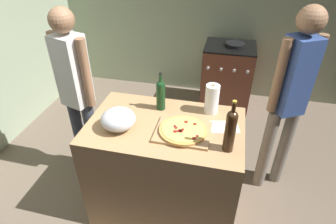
% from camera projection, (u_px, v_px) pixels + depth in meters
% --- Properties ---
extents(ground_plane, '(4.43, 3.43, 0.02)m').
position_uv_depth(ground_plane, '(172.00, 145.00, 3.40)').
color(ground_plane, '#6B5B4C').
extents(kitchen_wall_rear, '(4.43, 0.10, 2.60)m').
position_uv_depth(kitchen_wall_rear, '(195.00, 3.00, 3.85)').
color(kitchen_wall_rear, '#99A889').
rests_on(kitchen_wall_rear, ground_plane).
extents(counter, '(1.19, 0.75, 0.94)m').
position_uv_depth(counter, '(165.00, 168.00, 2.42)').
color(counter, tan).
rests_on(counter, ground_plane).
extents(cutting_board, '(0.40, 0.32, 0.02)m').
position_uv_depth(cutting_board, '(183.00, 132.00, 2.06)').
color(cutting_board, tan).
rests_on(cutting_board, counter).
extents(pizza, '(0.35, 0.35, 0.03)m').
position_uv_depth(pizza, '(183.00, 130.00, 2.05)').
color(pizza, tan).
rests_on(pizza, cutting_board).
extents(mixing_bowl, '(0.26, 0.26, 0.16)m').
position_uv_depth(mixing_bowl, '(118.00, 119.00, 2.07)').
color(mixing_bowl, '#B2B2B7').
rests_on(mixing_bowl, counter).
extents(paper_towel_roll, '(0.11, 0.11, 0.25)m').
position_uv_depth(paper_towel_roll, '(212.00, 99.00, 2.23)').
color(paper_towel_roll, white).
rests_on(paper_towel_roll, counter).
extents(wine_bottle_amber, '(0.07, 0.07, 0.39)m').
position_uv_depth(wine_bottle_amber, '(230.00, 129.00, 1.82)').
color(wine_bottle_amber, '#331E0F').
rests_on(wine_bottle_amber, counter).
extents(wine_bottle_green, '(0.07, 0.07, 0.33)m').
position_uv_depth(wine_bottle_green, '(161.00, 94.00, 2.26)').
color(wine_bottle_green, '#143819').
rests_on(wine_bottle_green, counter).
extents(recipe_sheet, '(0.24, 0.19, 0.00)m').
position_uv_depth(recipe_sheet, '(225.00, 127.00, 2.13)').
color(recipe_sheet, white).
rests_on(recipe_sheet, counter).
extents(stove, '(0.66, 0.59, 0.93)m').
position_uv_depth(stove, '(227.00, 76.00, 3.90)').
color(stove, brown).
rests_on(stove, ground_plane).
extents(person_in_stripes, '(0.39, 0.26, 1.70)m').
position_uv_depth(person_in_stripes, '(76.00, 89.00, 2.51)').
color(person_in_stripes, '#383D4C').
rests_on(person_in_stripes, ground_plane).
extents(person_in_red, '(0.35, 0.28, 1.75)m').
position_uv_depth(person_in_red, '(290.00, 96.00, 2.35)').
color(person_in_red, slate).
rests_on(person_in_red, ground_plane).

